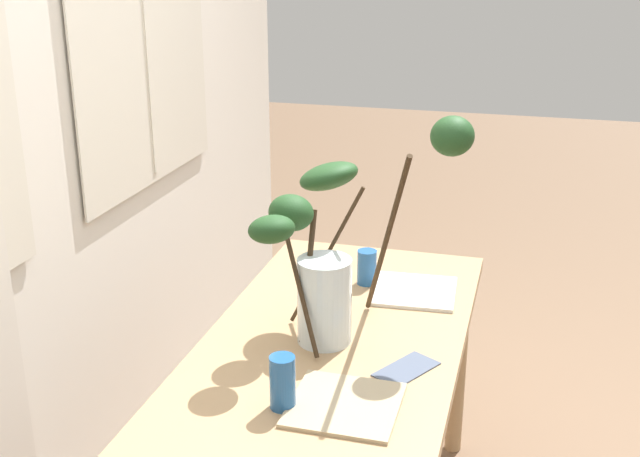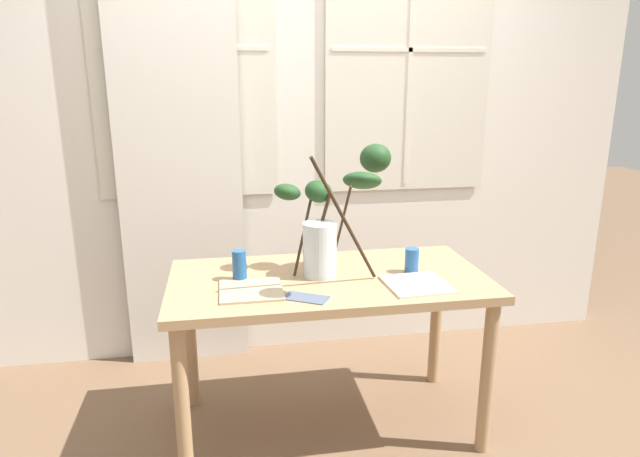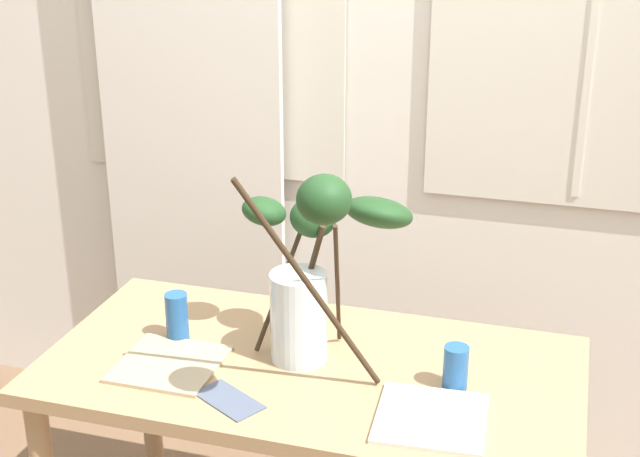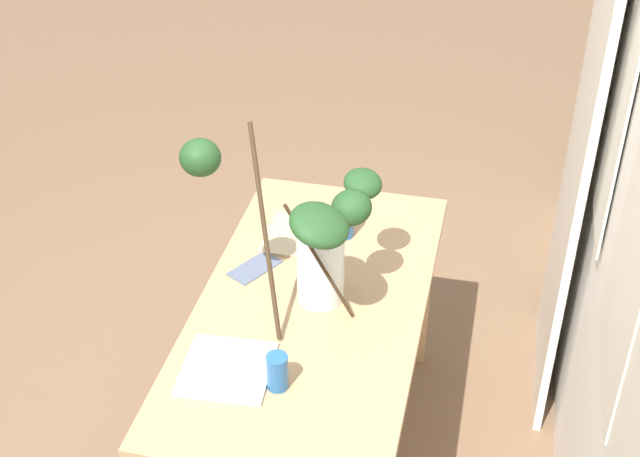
{
  "view_description": "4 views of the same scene",
  "coord_description": "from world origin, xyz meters",
  "px_view_note": "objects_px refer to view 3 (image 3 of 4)",
  "views": [
    {
      "loc": [
        -2.02,
        -0.51,
        1.85
      ],
      "look_at": [
        -0.12,
        0.01,
        1.14
      ],
      "focal_mm": 45.45,
      "sensor_mm": 36.0,
      "label": 1
    },
    {
      "loc": [
        -0.45,
        -2.32,
        1.65
      ],
      "look_at": [
        -0.05,
        -0.03,
        1.01
      ],
      "focal_mm": 31.0,
      "sensor_mm": 36.0,
      "label": 2
    },
    {
      "loc": [
        0.62,
        -1.99,
        1.98
      ],
      "look_at": [
        0.0,
        0.08,
        1.13
      ],
      "focal_mm": 49.97,
      "sensor_mm": 36.0,
      "label": 3
    },
    {
      "loc": [
        2.19,
        0.53,
        2.62
      ],
      "look_at": [
        -0.04,
        0.02,
        1.04
      ],
      "focal_mm": 50.34,
      "sensor_mm": 36.0,
      "label": 4
    }
  ],
  "objects_px": {
    "plate_square_left": "(170,364)",
    "drinking_glass_blue_right": "(456,367)",
    "drinking_glass_blue_left": "(177,317)",
    "plate_square_right": "(431,418)",
    "dining_table": "(310,397)",
    "vase_with_branches": "(313,272)"
  },
  "relations": [
    {
      "from": "drinking_glass_blue_left",
      "to": "drinking_glass_blue_right",
      "type": "height_order",
      "value": "drinking_glass_blue_left"
    },
    {
      "from": "vase_with_branches",
      "to": "plate_square_right",
      "type": "bearing_deg",
      "value": -27.77
    },
    {
      "from": "drinking_glass_blue_right",
      "to": "plate_square_right",
      "type": "distance_m",
      "value": 0.18
    },
    {
      "from": "drinking_glass_blue_right",
      "to": "plate_square_left",
      "type": "height_order",
      "value": "drinking_glass_blue_right"
    },
    {
      "from": "drinking_glass_blue_left",
      "to": "plate_square_right",
      "type": "bearing_deg",
      "value": -14.97
    },
    {
      "from": "plate_square_right",
      "to": "vase_with_branches",
      "type": "bearing_deg",
      "value": 152.23
    },
    {
      "from": "drinking_glass_blue_right",
      "to": "plate_square_right",
      "type": "height_order",
      "value": "drinking_glass_blue_right"
    },
    {
      "from": "vase_with_branches",
      "to": "plate_square_right",
      "type": "distance_m",
      "value": 0.48
    },
    {
      "from": "drinking_glass_blue_left",
      "to": "dining_table",
      "type": "bearing_deg",
      "value": -4.18
    },
    {
      "from": "dining_table",
      "to": "drinking_glass_blue_right",
      "type": "distance_m",
      "value": 0.42
    },
    {
      "from": "dining_table",
      "to": "plate_square_left",
      "type": "xyz_separation_m",
      "value": [
        -0.36,
        -0.12,
        0.11
      ]
    },
    {
      "from": "dining_table",
      "to": "vase_with_branches",
      "type": "height_order",
      "value": "vase_with_branches"
    },
    {
      "from": "dining_table",
      "to": "drinking_glass_blue_right",
      "type": "height_order",
      "value": "drinking_glass_blue_right"
    },
    {
      "from": "drinking_glass_blue_left",
      "to": "plate_square_right",
      "type": "xyz_separation_m",
      "value": [
        0.76,
        -0.2,
        -0.06
      ]
    },
    {
      "from": "vase_with_branches",
      "to": "drinking_glass_blue_right",
      "type": "height_order",
      "value": "vase_with_branches"
    },
    {
      "from": "plate_square_left",
      "to": "plate_square_right",
      "type": "height_order",
      "value": "plate_square_right"
    },
    {
      "from": "drinking_glass_blue_right",
      "to": "dining_table",
      "type": "bearing_deg",
      "value": 178.78
    },
    {
      "from": "drinking_glass_blue_right",
      "to": "plate_square_right",
      "type": "relative_size",
      "value": 0.44
    },
    {
      "from": "dining_table",
      "to": "drinking_glass_blue_left",
      "type": "distance_m",
      "value": 0.43
    },
    {
      "from": "plate_square_left",
      "to": "drinking_glass_blue_right",
      "type": "bearing_deg",
      "value": 8.21
    },
    {
      "from": "vase_with_branches",
      "to": "plate_square_left",
      "type": "height_order",
      "value": "vase_with_branches"
    },
    {
      "from": "vase_with_branches",
      "to": "drinking_glass_blue_right",
      "type": "distance_m",
      "value": 0.44
    }
  ]
}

